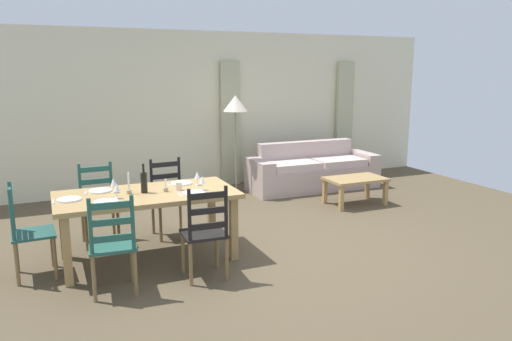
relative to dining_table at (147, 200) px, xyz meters
name	(u,v)px	position (x,y,z in m)	size (l,w,h in m)	color
ground_plane	(269,246)	(1.39, -0.14, -0.67)	(9.60, 9.60, 0.02)	brown
wall_far	(189,111)	(1.39, 3.16, 0.69)	(9.60, 0.16, 2.70)	beige
curtain_panel_left	(230,124)	(2.10, 3.02, 0.44)	(0.35, 0.08, 2.20)	#B3B38C
curtain_panel_right	(344,119)	(4.50, 3.02, 0.44)	(0.35, 0.08, 2.20)	#B3B38C
dining_table	(147,200)	(0.00, 0.00, 0.00)	(1.90, 0.96, 0.75)	#A98550
dining_chair_near_left	(113,245)	(-0.47, -0.74, -0.19)	(0.45, 0.43, 0.96)	#235548
dining_chair_near_right	(205,233)	(0.41, -0.74, -0.19)	(0.44, 0.42, 0.96)	black
dining_chair_far_left	(99,204)	(-0.43, 0.76, -0.19)	(0.43, 0.41, 0.96)	#24594C
dining_chair_far_right	(169,198)	(0.41, 0.72, -0.19)	(0.44, 0.42, 0.96)	black
dining_chair_head_west	(27,231)	(-1.19, -0.01, -0.19)	(0.42, 0.44, 0.96)	#24534D
dinner_plate_near_left	(106,202)	(-0.45, -0.25, 0.10)	(0.24, 0.24, 0.02)	white
fork_near_left	(90,204)	(-0.60, -0.25, 0.09)	(0.02, 0.17, 0.01)	silver
dinner_plate_near_right	(194,193)	(0.45, -0.25, 0.10)	(0.24, 0.24, 0.02)	white
fork_near_right	(180,195)	(0.30, -0.25, 0.09)	(0.02, 0.17, 0.01)	silver
dinner_plate_far_left	(100,191)	(-0.45, 0.25, 0.10)	(0.24, 0.24, 0.02)	white
fork_far_left	(86,193)	(-0.60, 0.25, 0.09)	(0.02, 0.17, 0.01)	silver
dinner_plate_far_right	(181,183)	(0.45, 0.25, 0.10)	(0.24, 0.24, 0.02)	white
fork_far_right	(169,185)	(0.30, 0.25, 0.09)	(0.02, 0.17, 0.01)	silver
dinner_plate_head_west	(69,199)	(-0.78, 0.00, 0.10)	(0.24, 0.24, 0.02)	white
fork_head_west	(53,202)	(-0.93, 0.00, 0.09)	(0.02, 0.17, 0.01)	silver
wine_bottle	(144,182)	(-0.02, 0.01, 0.20)	(0.07, 0.07, 0.32)	black
wine_glass_near_left	(117,188)	(-0.32, -0.12, 0.20)	(0.06, 0.06, 0.16)	white
wine_glass_near_right	(202,180)	(0.58, -0.13, 0.20)	(0.06, 0.06, 0.16)	white
wine_glass_far_left	(113,182)	(-0.32, 0.15, 0.20)	(0.06, 0.06, 0.16)	white
wine_glass_far_right	(197,176)	(0.60, 0.12, 0.20)	(0.06, 0.06, 0.16)	white
coffee_cup_primary	(179,186)	(0.35, -0.02, 0.13)	(0.07, 0.07, 0.09)	beige
candle_tall	(129,188)	(-0.18, 0.02, 0.15)	(0.05, 0.05, 0.23)	#998C66
candle_short	(166,188)	(0.20, -0.04, 0.12)	(0.05, 0.05, 0.14)	#998C66
couch	(311,172)	(3.30, 2.19, -0.37)	(2.29, 0.82, 0.80)	#B79F99
coffee_table	(355,182)	(3.37, 0.97, -0.31)	(0.90, 0.56, 0.42)	#A98550
standing_lamp	(235,109)	(1.95, 2.37, 0.75)	(0.40, 0.40, 1.64)	#332D28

